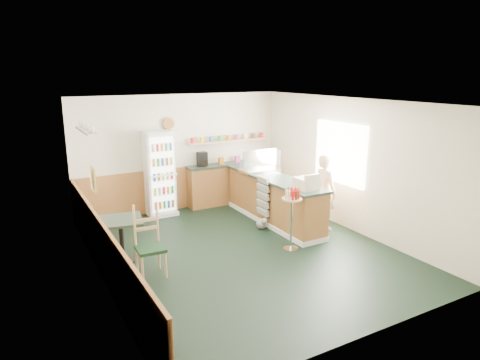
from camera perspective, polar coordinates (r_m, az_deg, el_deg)
ground at (r=7.94m, az=0.50°, el=-9.44°), size 6.00×6.00×0.00m
room_envelope at (r=7.99m, az=-3.48°, el=2.19°), size 5.04×6.02×2.72m
service_counter at (r=9.31m, az=4.48°, el=-2.86°), size 0.68×3.01×1.01m
back_counter at (r=10.64m, az=-1.37°, el=-0.14°), size 2.24×0.42×1.69m
drinks_fridge at (r=9.80m, az=-10.63°, el=0.84°), size 0.63×0.54×1.92m
display_case at (r=9.59m, az=2.64°, el=2.56°), size 0.85×0.45×0.48m
cash_register at (r=8.26m, az=8.83°, el=-0.44°), size 0.39×0.41×0.22m
shopkeeper at (r=8.97m, az=11.25°, el=-1.54°), size 0.39×0.53×1.58m
condiment_stand at (r=7.79m, az=6.93°, el=-3.80°), size 0.37×0.37×1.14m
newspaper_rack at (r=8.95m, az=3.09°, el=-2.21°), size 0.09×0.43×0.86m
cafe_table at (r=7.58m, az=-15.56°, el=-6.70°), size 0.83×0.83×0.78m
cafe_chair at (r=7.04m, az=-12.14°, el=-7.62°), size 0.45×0.45×1.16m
dog_doorstop at (r=8.96m, az=2.93°, el=-5.80°), size 0.22×0.28×0.26m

